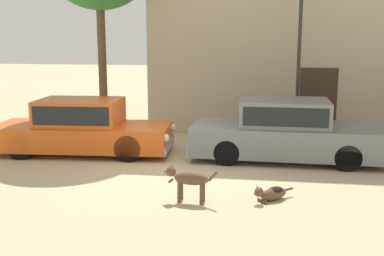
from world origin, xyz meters
TOP-DOWN VIEW (x-y plane):
  - ground_plane at (0.00, 0.00)m, footprint 80.00×80.00m
  - parked_sedan_nearest at (-2.43, 0.96)m, footprint 4.76×1.99m
  - parked_sedan_second at (2.78, 1.08)m, footprint 4.78×1.92m
  - apartment_block at (6.12, 6.56)m, footprint 15.02×5.30m
  - stray_dog_spotted at (0.87, -2.27)m, footprint 1.04×0.31m
  - stray_dog_tan at (2.41, -2.00)m, footprint 0.78×0.68m
  - stray_cat at (0.62, -1.04)m, footprint 0.56×0.31m
  - street_lamp at (3.17, 2.95)m, footprint 0.22×0.22m

SIDE VIEW (x-z plane):
  - ground_plane at x=0.00m, z-range 0.00..0.00m
  - stray_cat at x=0.62m, z-range -0.01..0.16m
  - stray_dog_tan at x=2.41m, z-range -0.02..0.31m
  - stray_dog_spotted at x=0.87m, z-range 0.10..0.77m
  - parked_sedan_nearest at x=-2.43m, z-range -0.01..1.41m
  - parked_sedan_second at x=2.78m, z-range -0.01..1.49m
  - street_lamp at x=3.17m, z-range 0.56..4.83m
  - apartment_block at x=6.12m, z-range 0.00..7.17m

